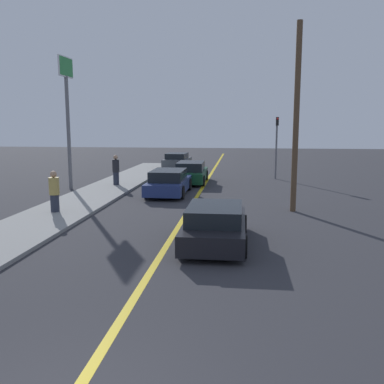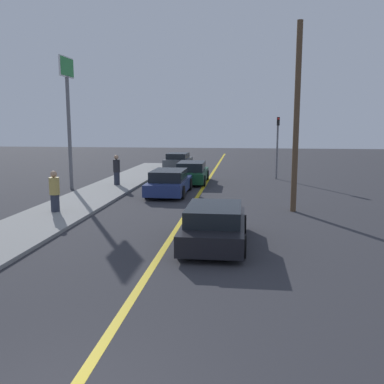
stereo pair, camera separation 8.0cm
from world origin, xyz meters
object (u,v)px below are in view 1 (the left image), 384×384
(car_near_right_lane, at_px, (215,225))
(car_ahead_center, at_px, (169,182))
(pedestrian_near_curb, at_px, (54,192))
(traffic_light, at_px, (277,141))
(car_parked_left_lot, at_px, (177,161))
(pedestrian_mid_group, at_px, (116,170))
(car_far_distant, at_px, (191,173))
(utility_pole, at_px, (296,119))
(roadside_sign, at_px, (67,94))

(car_near_right_lane, bearing_deg, car_ahead_center, 108.48)
(pedestrian_near_curb, distance_m, traffic_light, 15.98)
(pedestrian_near_curb, bearing_deg, car_parked_left_lot, 82.50)
(car_near_right_lane, relative_size, pedestrian_mid_group, 2.50)
(car_near_right_lane, distance_m, traffic_light, 16.44)
(pedestrian_near_curb, bearing_deg, car_far_distant, 66.15)
(car_parked_left_lot, xyz_separation_m, pedestrian_near_curb, (-2.35, -17.86, 0.31))
(traffic_light, bearing_deg, car_ahead_center, -130.92)
(pedestrian_mid_group, relative_size, utility_pole, 0.23)
(car_ahead_center, height_order, utility_pole, utility_pole)
(roadside_sign, bearing_deg, car_parked_left_lot, 68.40)
(pedestrian_mid_group, bearing_deg, utility_pole, -32.08)
(car_far_distant, distance_m, pedestrian_mid_group, 4.74)
(car_near_right_lane, bearing_deg, utility_pole, 61.12)
(car_near_right_lane, height_order, roadside_sign, roadside_sign)
(car_far_distant, relative_size, utility_pole, 0.59)
(car_ahead_center, bearing_deg, roadside_sign, 168.86)
(traffic_light, distance_m, utility_pole, 10.76)
(utility_pole, bearing_deg, car_ahead_center, 148.27)
(car_near_right_lane, distance_m, roadside_sign, 14.31)
(car_ahead_center, bearing_deg, car_far_distant, 81.97)
(car_near_right_lane, distance_m, car_parked_left_lot, 21.86)
(car_ahead_center, distance_m, utility_pole, 7.75)
(car_parked_left_lot, distance_m, utility_pole, 17.96)
(car_far_distant, distance_m, pedestrian_near_curb, 10.94)
(car_ahead_center, xyz_separation_m, car_far_distant, (0.64, 4.48, 0.01))
(pedestrian_near_curb, relative_size, traffic_light, 0.41)
(car_near_right_lane, distance_m, pedestrian_near_curb, 7.66)
(car_ahead_center, height_order, car_far_distant, car_far_distant)
(utility_pole, bearing_deg, car_far_distant, 123.14)
(traffic_light, bearing_deg, car_near_right_lane, -100.77)
(car_near_right_lane, xyz_separation_m, car_far_distant, (-2.36, 13.55, 0.04))
(car_ahead_center, bearing_deg, pedestrian_near_curb, -124.31)
(pedestrian_near_curb, distance_m, roadside_sign, 8.22)
(car_far_distant, xyz_separation_m, car_parked_left_lot, (-2.07, 7.86, 0.00))
(car_near_right_lane, bearing_deg, pedestrian_mid_group, 120.13)
(car_near_right_lane, relative_size, utility_pole, 0.56)
(car_far_distant, height_order, roadside_sign, roadside_sign)
(pedestrian_mid_group, xyz_separation_m, utility_pole, (9.51, -5.96, 2.88))
(car_near_right_lane, distance_m, utility_pole, 6.96)
(utility_pole, bearing_deg, traffic_light, 89.64)
(car_parked_left_lot, distance_m, pedestrian_mid_group, 10.30)
(car_near_right_lane, relative_size, car_ahead_center, 0.94)
(pedestrian_near_curb, xyz_separation_m, pedestrian_mid_group, (0.25, 7.78, 0.04))
(pedestrian_near_curb, distance_m, utility_pole, 10.35)
(pedestrian_mid_group, bearing_deg, car_parked_left_lot, 78.25)
(pedestrian_near_curb, height_order, traffic_light, traffic_light)
(car_near_right_lane, distance_m, car_far_distant, 13.75)
(car_parked_left_lot, distance_m, pedestrian_near_curb, 18.02)
(car_near_right_lane, bearing_deg, car_far_distant, 100.05)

